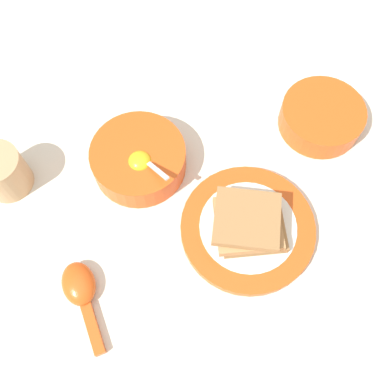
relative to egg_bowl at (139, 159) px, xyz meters
name	(u,v)px	position (x,y,z in m)	size (l,w,h in m)	color
ground_plane	(180,178)	(0.05, 0.04, -0.03)	(3.00, 3.00, 0.00)	silver
egg_bowl	(139,159)	(0.00, 0.00, 0.00)	(0.16, 0.15, 0.08)	#DB5119
toast_plate	(248,228)	(0.19, 0.08, -0.02)	(0.21, 0.21, 0.02)	#DB5119
toast_sandwich	(249,222)	(0.19, 0.08, 0.01)	(0.13, 0.14, 0.04)	#9E7042
soup_spoon	(81,290)	(0.14, -0.18, -0.01)	(0.14, 0.06, 0.03)	#DB5119
congee_bowl	(322,116)	(0.10, 0.30, 0.00)	(0.14, 0.14, 0.04)	#DB5119
drinking_cup	(2,171)	(-0.09, -0.20, 0.01)	(0.08, 0.08, 0.07)	tan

